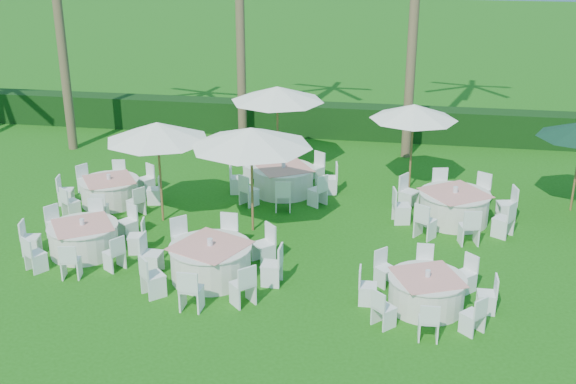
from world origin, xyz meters
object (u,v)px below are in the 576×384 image
object	(u,v)px
umbrella_b	(251,137)
banquet_table_a	(84,238)
umbrella_c	(277,94)
banquet_table_f	(454,206)
banquet_table_b	(211,261)
umbrella_a	(157,131)
banquet_table_c	(427,291)
banquet_table_d	(110,191)
umbrella_d	(414,112)
banquet_table_e	(284,179)

from	to	relation	value
umbrella_b	banquet_table_a	bearing A→B (deg)	-151.86
umbrella_b	umbrella_c	distance (m)	5.02
banquet_table_a	umbrella_c	bearing A→B (deg)	63.17
banquet_table_f	umbrella_c	distance (m)	6.86
banquet_table_b	umbrella_a	bearing A→B (deg)	125.89
umbrella_c	umbrella_b	bearing A→B (deg)	-87.21
banquet_table_b	banquet_table_c	bearing A→B (deg)	-6.14
banquet_table_d	umbrella_d	size ratio (longest dim) A/B	1.12
umbrella_c	banquet_table_d	bearing A→B (deg)	-137.53
umbrella_b	banquet_table_b	bearing A→B (deg)	-97.60
banquet_table_d	umbrella_b	world-z (taller)	umbrella_b
banquet_table_b	umbrella_b	bearing A→B (deg)	82.40
umbrella_d	banquet_table_c	bearing A→B (deg)	-86.60
banquet_table_c	banquet_table_e	world-z (taller)	banquet_table_e
banquet_table_d	banquet_table_a	bearing A→B (deg)	-78.54
banquet_table_c	umbrella_d	xyz separation A→B (m)	(-0.43, 7.26, 2.00)
banquet_table_c	umbrella_a	distance (m)	8.18
umbrella_c	banquet_table_a	bearing A→B (deg)	-116.83
banquet_table_c	umbrella_d	size ratio (longest dim) A/B	1.10
umbrella_a	umbrella_d	size ratio (longest dim) A/B	1.06
banquet_table_e	banquet_table_f	bearing A→B (deg)	-15.35
banquet_table_d	banquet_table_e	world-z (taller)	banquet_table_e
banquet_table_e	umbrella_c	bearing A→B (deg)	104.87
banquet_table_d	banquet_table_e	distance (m)	5.08
banquet_table_d	banquet_table_e	bearing A→B (deg)	19.39
banquet_table_a	umbrella_d	xyz separation A→B (m)	(7.86, 5.98, 1.98)
banquet_table_f	umbrella_a	distance (m)	8.20
banquet_table_d	umbrella_d	world-z (taller)	umbrella_d
banquet_table_a	banquet_table_e	world-z (taller)	banquet_table_e
umbrella_a	banquet_table_a	bearing A→B (deg)	-118.76
banquet_table_b	umbrella_d	distance (m)	8.29
umbrella_b	umbrella_a	bearing A→B (deg)	174.87
banquet_table_c	umbrella_c	size ratio (longest dim) A/B	0.95
umbrella_d	banquet_table_a	bearing A→B (deg)	-142.75
banquet_table_a	banquet_table_e	size ratio (longest dim) A/B	0.93
banquet_table_f	umbrella_d	distance (m)	3.35
banquet_table_c	banquet_table_f	bearing A→B (deg)	80.77
banquet_table_e	umbrella_b	size ratio (longest dim) A/B	1.02
banquet_table_d	banquet_table_c	bearing A→B (deg)	-26.59
banquet_table_d	umbrella_d	xyz separation A→B (m)	(8.51, 2.79, 1.99)
banquet_table_a	umbrella_c	distance (m)	8.17
banquet_table_a	umbrella_d	distance (m)	10.07
umbrella_c	banquet_table_f	bearing A→B (deg)	-32.60
banquet_table_a	banquet_table_e	distance (m)	6.40
umbrella_a	umbrella_c	distance (m)	5.31
banquet_table_a	banquet_table_c	distance (m)	8.39
banquet_table_c	banquet_table_e	distance (m)	7.43
banquet_table_a	banquet_table_b	world-z (taller)	banquet_table_b
banquet_table_d	umbrella_c	world-z (taller)	umbrella_c
banquet_table_e	banquet_table_f	distance (m)	5.12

